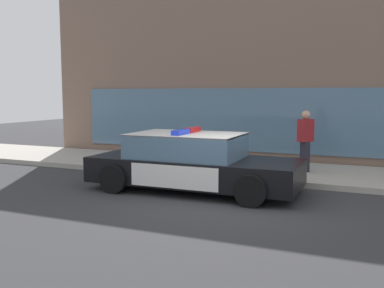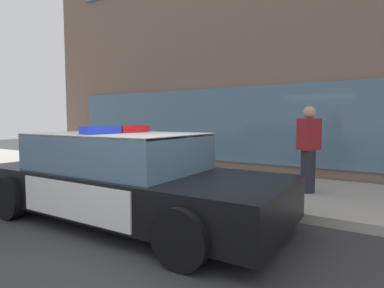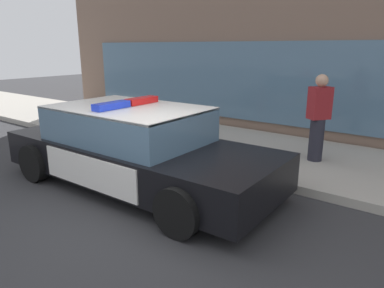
{
  "view_description": "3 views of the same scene",
  "coord_description": "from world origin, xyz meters",
  "views": [
    {
      "loc": [
        2.92,
        -8.68,
        2.33
      ],
      "look_at": [
        -1.76,
        2.15,
        0.95
      ],
      "focal_mm": 40.61,
      "sensor_mm": 36.0,
      "label": 1
    },
    {
      "loc": [
        2.37,
        -2.87,
        1.59
      ],
      "look_at": [
        -0.63,
        1.94,
        1.15
      ],
      "focal_mm": 29.35,
      "sensor_mm": 36.0,
      "label": 2
    },
    {
      "loc": [
        3.14,
        -3.32,
        2.36
      ],
      "look_at": [
        -0.38,
        1.36,
        0.74
      ],
      "focal_mm": 32.85,
      "sensor_mm": 36.0,
      "label": 3
    }
  ],
  "objects": [
    {
      "name": "ground",
      "position": [
        0.0,
        0.0,
        0.0
      ],
      "size": [
        48.0,
        48.0,
        0.0
      ],
      "primitive_type": "plane",
      "color": "#303033"
    },
    {
      "name": "fire_hydrant",
      "position": [
        -2.35,
        2.43,
        0.5
      ],
      "size": [
        0.34,
        0.39,
        0.73
      ],
      "color": "red",
      "rests_on": "sidewalk"
    },
    {
      "name": "police_cruiser",
      "position": [
        -1.15,
        0.76,
        0.68
      ],
      "size": [
        5.02,
        2.2,
        1.49
      ],
      "rotation": [
        0.0,
        0.0,
        0.01
      ],
      "color": "black",
      "rests_on": "ground"
    },
    {
      "name": "pedestrian_on_sidewalk",
      "position": [
        1.06,
        3.56,
        1.01
      ],
      "size": [
        0.45,
        0.48,
        1.71
      ],
      "rotation": [
        0.0,
        0.0,
        5.63
      ],
      "color": "#23232D",
      "rests_on": "sidewalk"
    },
    {
      "name": "sidewalk",
      "position": [
        0.0,
        3.64,
        0.07
      ],
      "size": [
        48.0,
        3.24,
        0.15
      ],
      "primitive_type": "cube",
      "color": "#A39E93",
      "rests_on": "ground"
    }
  ]
}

